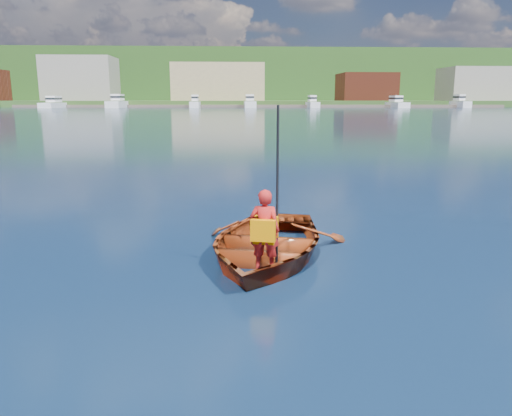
% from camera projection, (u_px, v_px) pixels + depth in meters
% --- Properties ---
extents(ground, '(600.00, 600.00, 0.00)m').
position_uv_depth(ground, '(301.00, 274.00, 7.15)').
color(ground, '#18334A').
rests_on(ground, ground).
extents(rowboat, '(3.33, 4.06, 0.73)m').
position_uv_depth(rowboat, '(265.00, 243.00, 7.91)').
color(rowboat, brown).
rests_on(rowboat, ground).
extents(child_paddler, '(0.47, 0.40, 2.28)m').
position_uv_depth(child_paddler, '(265.00, 229.00, 6.92)').
color(child_paddler, red).
rests_on(child_paddler, ground).
extents(shoreline, '(400.00, 140.00, 22.00)m').
position_uv_depth(shoreline, '(232.00, 82.00, 235.81)').
color(shoreline, '#405C26').
rests_on(shoreline, ground).
extents(dock, '(159.96, 13.41, 0.80)m').
position_uv_depth(dock, '(237.00, 106.00, 151.52)').
color(dock, brown).
rests_on(dock, ground).
extents(waterfront_buildings, '(202.00, 16.00, 14.00)m').
position_uv_depth(waterfront_buildings, '(210.00, 83.00, 166.11)').
color(waterfront_buildings, brown).
rests_on(waterfront_buildings, ground).
extents(marina_yachts, '(143.51, 13.72, 4.39)m').
position_uv_depth(marina_yachts, '(194.00, 103.00, 146.14)').
color(marina_yachts, white).
rests_on(marina_yachts, ground).
extents(hillside_trees, '(279.33, 86.00, 24.19)m').
position_uv_depth(hillside_trees, '(289.00, 67.00, 233.31)').
color(hillside_trees, '#382314').
rests_on(hillside_trees, ground).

